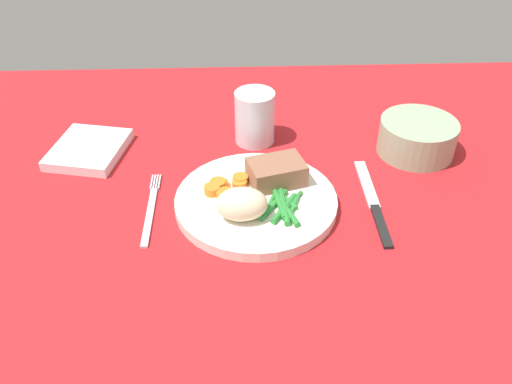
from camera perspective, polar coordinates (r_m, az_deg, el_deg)
name	(u,v)px	position (r cm, az deg, el deg)	size (l,w,h in cm)	color
dining_table	(271,195)	(83.82, 1.53, -0.35)	(120.00, 90.00, 2.00)	red
dinner_plate	(256,202)	(79.62, 0.00, -1.03)	(23.70, 23.70, 1.60)	white
meat_portion	(276,172)	(81.26, 2.15, 2.06)	(8.11, 5.72, 3.46)	#936047
mashed_potatoes	(242,204)	(74.35, -1.51, -1.27)	(7.15, 5.24, 4.47)	beige
carrot_slices	(226,188)	(80.16, -3.15, 0.43)	(6.51, 5.74, 1.26)	orange
green_beans	(283,205)	(77.21, 2.81, -1.36)	(6.64, 9.45, 0.89)	#2D8C38
fork	(151,209)	(80.77, -10.95, -1.74)	(1.44, 16.60, 0.40)	silver
knife	(373,203)	(82.18, 12.18, -1.15)	(1.70, 20.50, 0.64)	black
water_glass	(255,121)	(93.17, -0.13, 7.46)	(6.78, 6.78, 9.07)	silver
salad_bowl	(417,135)	(94.17, 16.55, 5.71)	(12.65, 12.65, 5.74)	#99B28C
napkin	(89,149)	(95.26, -17.11, 4.28)	(11.05, 12.74, 1.68)	white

